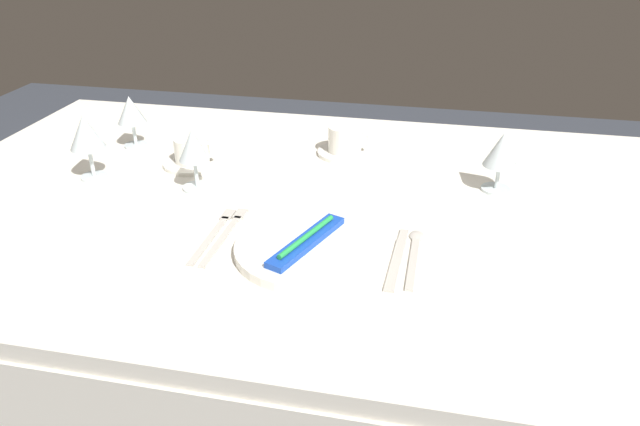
{
  "coord_description": "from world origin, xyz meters",
  "views": [
    {
      "loc": [
        0.25,
        -1.11,
        1.32
      ],
      "look_at": [
        0.04,
        -0.09,
        0.76
      ],
      "focal_mm": 32.81,
      "sensor_mm": 36.0,
      "label": 1
    }
  ],
  "objects_px": {
    "wine_glass_far": "(131,112)",
    "toothbrush_package": "(307,241)",
    "dinner_knife": "(397,260)",
    "spoon_soup": "(415,251)",
    "wine_glass_centre": "(86,134)",
    "wine_glass_left": "(502,152)",
    "coffee_cup_left": "(346,139)",
    "coffee_cup_right": "(192,150)",
    "wine_glass_right": "(194,148)",
    "fork_outer": "(226,234)",
    "fork_inner": "(214,233)",
    "dinner_plate": "(307,248)"
  },
  "relations": [
    {
      "from": "spoon_soup",
      "to": "wine_glass_far",
      "type": "bearing_deg",
      "value": 153.22
    },
    {
      "from": "dinner_knife",
      "to": "coffee_cup_right",
      "type": "bearing_deg",
      "value": 147.71
    },
    {
      "from": "dinner_plate",
      "to": "wine_glass_far",
      "type": "xyz_separation_m",
      "value": [
        -0.56,
        0.42,
        0.09
      ]
    },
    {
      "from": "toothbrush_package",
      "to": "dinner_knife",
      "type": "distance_m",
      "value": 0.17
    },
    {
      "from": "wine_glass_centre",
      "to": "fork_inner",
      "type": "bearing_deg",
      "value": -27.39
    },
    {
      "from": "dinner_knife",
      "to": "coffee_cup_left",
      "type": "bearing_deg",
      "value": 110.08
    },
    {
      "from": "dinner_plate",
      "to": "coffee_cup_right",
      "type": "relative_size",
      "value": 2.55
    },
    {
      "from": "toothbrush_package",
      "to": "fork_inner",
      "type": "relative_size",
      "value": 0.98
    },
    {
      "from": "dinner_knife",
      "to": "spoon_soup",
      "type": "bearing_deg",
      "value": 51.58
    },
    {
      "from": "wine_glass_centre",
      "to": "wine_glass_left",
      "type": "height_order",
      "value": "wine_glass_centre"
    },
    {
      "from": "coffee_cup_left",
      "to": "wine_glass_left",
      "type": "distance_m",
      "value": 0.39
    },
    {
      "from": "fork_outer",
      "to": "wine_glass_centre",
      "type": "bearing_deg",
      "value": 154.4
    },
    {
      "from": "coffee_cup_left",
      "to": "wine_glass_far",
      "type": "bearing_deg",
      "value": -174.04
    },
    {
      "from": "coffee_cup_left",
      "to": "coffee_cup_right",
      "type": "relative_size",
      "value": 1.03
    },
    {
      "from": "toothbrush_package",
      "to": "wine_glass_centre",
      "type": "distance_m",
      "value": 0.61
    },
    {
      "from": "dinner_knife",
      "to": "wine_glass_left",
      "type": "relative_size",
      "value": 1.55
    },
    {
      "from": "fork_outer",
      "to": "wine_glass_right",
      "type": "height_order",
      "value": "wine_glass_right"
    },
    {
      "from": "wine_glass_left",
      "to": "wine_glass_centre",
      "type": "bearing_deg",
      "value": -172.46
    },
    {
      "from": "coffee_cup_right",
      "to": "wine_glass_far",
      "type": "height_order",
      "value": "wine_glass_far"
    },
    {
      "from": "dinner_plate",
      "to": "wine_glass_right",
      "type": "relative_size",
      "value": 1.9
    },
    {
      "from": "wine_glass_far",
      "to": "wine_glass_centre",
      "type": "bearing_deg",
      "value": -90.6
    },
    {
      "from": "fork_outer",
      "to": "spoon_soup",
      "type": "relative_size",
      "value": 1.09
    },
    {
      "from": "dinner_knife",
      "to": "wine_glass_left",
      "type": "height_order",
      "value": "wine_glass_left"
    },
    {
      "from": "spoon_soup",
      "to": "wine_glass_left",
      "type": "height_order",
      "value": "wine_glass_left"
    },
    {
      "from": "fork_outer",
      "to": "coffee_cup_left",
      "type": "height_order",
      "value": "coffee_cup_left"
    },
    {
      "from": "toothbrush_package",
      "to": "wine_glass_left",
      "type": "height_order",
      "value": "wine_glass_left"
    },
    {
      "from": "wine_glass_centre",
      "to": "wine_glass_far",
      "type": "distance_m",
      "value": 0.2
    },
    {
      "from": "wine_glass_centre",
      "to": "toothbrush_package",
      "type": "bearing_deg",
      "value": -21.42
    },
    {
      "from": "fork_inner",
      "to": "wine_glass_left",
      "type": "height_order",
      "value": "wine_glass_left"
    },
    {
      "from": "spoon_soup",
      "to": "wine_glass_far",
      "type": "height_order",
      "value": "wine_glass_far"
    },
    {
      "from": "dinner_knife",
      "to": "wine_glass_centre",
      "type": "xyz_separation_m",
      "value": [
        -0.73,
        0.22,
        0.11
      ]
    },
    {
      "from": "dinner_knife",
      "to": "fork_inner",
      "type": "bearing_deg",
      "value": 176.17
    },
    {
      "from": "coffee_cup_right",
      "to": "wine_glass_right",
      "type": "height_order",
      "value": "wine_glass_right"
    },
    {
      "from": "fork_outer",
      "to": "coffee_cup_right",
      "type": "xyz_separation_m",
      "value": [
        -0.19,
        0.31,
        0.04
      ]
    },
    {
      "from": "spoon_soup",
      "to": "wine_glass_left",
      "type": "relative_size",
      "value": 1.5
    },
    {
      "from": "dinner_knife",
      "to": "wine_glass_left",
      "type": "xyz_separation_m",
      "value": [
        0.19,
        0.34,
        0.09
      ]
    },
    {
      "from": "wine_glass_centre",
      "to": "wine_glass_far",
      "type": "bearing_deg",
      "value": 89.4
    },
    {
      "from": "toothbrush_package",
      "to": "wine_glass_centre",
      "type": "xyz_separation_m",
      "value": [
        -0.56,
        0.22,
        0.08
      ]
    },
    {
      "from": "coffee_cup_right",
      "to": "wine_glass_right",
      "type": "relative_size",
      "value": 0.75
    },
    {
      "from": "coffee_cup_left",
      "to": "dinner_knife",
      "type": "bearing_deg",
      "value": -69.92
    },
    {
      "from": "fork_outer",
      "to": "wine_glass_right",
      "type": "xyz_separation_m",
      "value": [
        -0.13,
        0.19,
        0.09
      ]
    },
    {
      "from": "wine_glass_centre",
      "to": "wine_glass_left",
      "type": "relative_size",
      "value": 1.12
    },
    {
      "from": "wine_glass_far",
      "to": "toothbrush_package",
      "type": "bearing_deg",
      "value": -37.11
    },
    {
      "from": "wine_glass_far",
      "to": "coffee_cup_right",
      "type": "bearing_deg",
      "value": -23.27
    },
    {
      "from": "spoon_soup",
      "to": "wine_glass_centre",
      "type": "bearing_deg",
      "value": 166.76
    },
    {
      "from": "coffee_cup_left",
      "to": "wine_glass_left",
      "type": "bearing_deg",
      "value": -20.76
    },
    {
      "from": "dinner_plate",
      "to": "toothbrush_package",
      "type": "relative_size",
      "value": 1.28
    },
    {
      "from": "wine_glass_right",
      "to": "wine_glass_centre",
      "type": "bearing_deg",
      "value": 179.62
    },
    {
      "from": "fork_inner",
      "to": "dinner_knife",
      "type": "height_order",
      "value": "same"
    },
    {
      "from": "coffee_cup_left",
      "to": "coffee_cup_right",
      "type": "distance_m",
      "value": 0.38
    }
  ]
}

